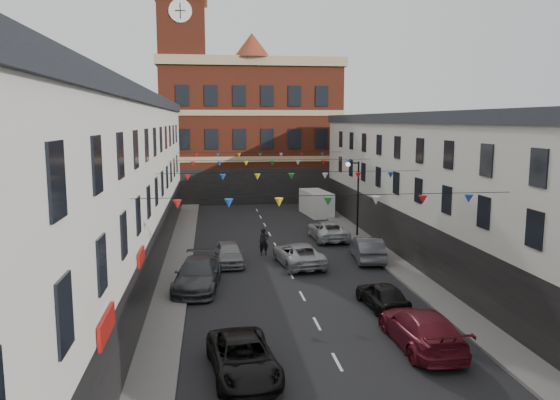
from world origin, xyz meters
name	(u,v)px	position (x,y,z in m)	size (l,w,h in m)	color
ground	(302,296)	(0.00, 0.00, 0.00)	(160.00, 160.00, 0.00)	black
pavement_left	(172,288)	(-6.90, 2.00, 0.07)	(1.80, 64.00, 0.15)	#605E5B
pavement_right	(414,279)	(6.90, 2.00, 0.07)	(1.80, 64.00, 0.15)	#605E5B
terrace_left	(70,197)	(-11.78, 1.00, 5.35)	(8.40, 56.00, 10.70)	silver
terrace_right	(507,199)	(11.78, 1.00, 4.85)	(8.40, 56.00, 9.70)	beige
civic_building	(249,129)	(0.00, 37.95, 8.14)	(20.60, 13.30, 18.50)	maroon
clock_tower	(183,68)	(-7.50, 35.00, 14.93)	(5.60, 5.60, 30.00)	maroon
distant_hill	(214,146)	(-4.00, 62.00, 5.00)	(40.00, 14.00, 10.00)	#2F5327
street_lamp	(355,188)	(6.55, 14.00, 3.90)	(1.10, 0.36, 6.00)	black
car_left_c	(243,358)	(-3.64, -8.64, 0.68)	(2.26, 4.90, 1.36)	black
car_left_d	(198,274)	(-5.50, 1.96, 0.82)	(2.30, 5.67, 1.65)	#3D4045
car_left_e	(229,253)	(-3.60, 6.96, 0.73)	(1.73, 4.31, 1.47)	gray
car_right_c	(421,329)	(3.71, -7.05, 0.79)	(2.22, 5.46, 1.59)	maroon
car_right_d	(382,295)	(3.60, -2.34, 0.67)	(1.58, 3.93, 1.34)	black
car_right_e	(367,249)	(5.50, 6.78, 0.81)	(1.70, 4.89, 1.61)	#4E4F56
car_right_f	(328,230)	(4.26, 13.36, 0.74)	(2.47, 5.35, 1.49)	#B7BABD
moving_car	(298,254)	(0.78, 6.12, 0.74)	(2.46, 5.33, 1.48)	#A8AAAF
white_van	(316,203)	(5.53, 24.48, 1.17)	(2.04, 5.30, 2.34)	white
pedestrian	(264,242)	(-1.14, 9.06, 0.93)	(0.68, 0.45, 1.86)	black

